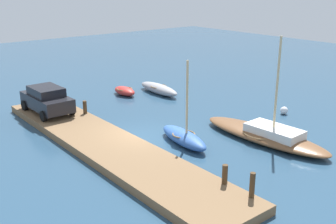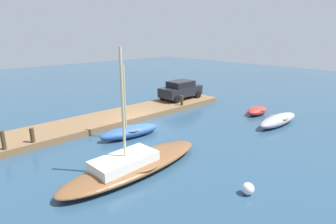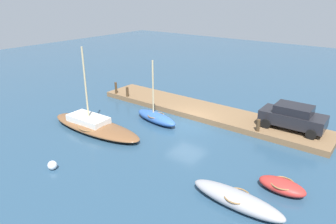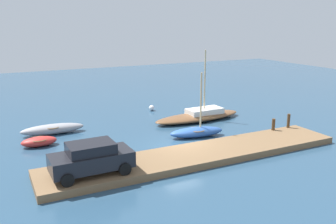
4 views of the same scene
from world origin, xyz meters
name	(u,v)px [view 1 (image 1 of 4)]	position (x,y,z in m)	size (l,w,h in m)	color
ground_plane	(143,138)	(0.00, 0.00, 0.00)	(84.00, 84.00, 0.00)	navy
dock_platform	(106,145)	(0.00, -2.35, 0.21)	(18.82, 3.33, 0.41)	brown
dinghy_red	(125,91)	(-8.25, 4.16, 0.32)	(2.27, 1.19, 0.63)	#B72D28
sailboat_brown	(265,134)	(4.45, 4.97, 0.38)	(7.91, 2.53, 5.73)	brown
rowboat_grey	(159,89)	(-7.00, 6.49, 0.37)	(4.49, 1.32, 0.72)	#939399
rowboat_blue	(184,137)	(1.98, 1.23, 0.40)	(4.04, 1.76, 4.57)	#2D569E
mooring_post_west	(85,107)	(-4.92, -0.94, 0.82)	(0.24, 0.24, 0.81)	#47331E
mooring_post_mid_west	(225,174)	(7.01, -0.94, 0.83)	(0.23, 0.23, 0.83)	#47331E
mooring_post_mid_east	(252,185)	(8.43, -0.94, 0.92)	(0.21, 0.21, 1.02)	#47331E
parked_car	(47,99)	(-6.55, -2.68, 1.27)	(4.14, 2.12, 1.66)	black
marker_buoy	(284,110)	(2.27, 9.68, 0.25)	(0.50, 0.50, 0.50)	silver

